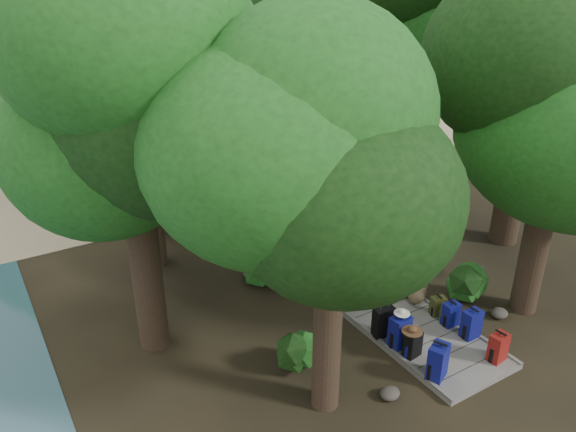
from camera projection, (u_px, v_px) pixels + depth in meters
ground at (335, 273)px, 14.61m from camera, size 120.00×120.00×0.00m
sand_beach at (140, 127)px, 26.97m from camera, size 40.00×22.00×0.02m
boardwalk at (314, 255)px, 15.36m from camera, size 2.00×12.00×0.12m
backpack_left_a at (438, 360)px, 10.67m from camera, size 0.51×0.45×0.80m
backpack_left_b at (413, 343)px, 11.29m from camera, size 0.36×0.28×0.62m
backpack_left_c at (400, 330)px, 11.54m from camera, size 0.45×0.34×0.78m
backpack_right_a at (499, 346)px, 11.15m from camera, size 0.40×0.31×0.67m
backpack_right_b at (472, 323)px, 11.83m from camera, size 0.40×0.28×0.71m
backpack_right_c at (451, 313)px, 12.24m from camera, size 0.36×0.26×0.60m
backpack_right_d at (438, 305)px, 12.62m from camera, size 0.37×0.30×0.49m
duffel_right_khaki at (413, 289)px, 13.30m from camera, size 0.64×0.72×0.40m
suitcase_on_boardwalk at (383, 322)px, 11.88m from camera, size 0.47×0.29×0.68m
lone_suitcase_on_sand at (218, 167)px, 20.85m from camera, size 0.45×0.27×0.70m
hat_brown at (412, 329)px, 11.10m from camera, size 0.42×0.42×0.13m
hat_white at (402, 311)px, 11.38m from camera, size 0.33×0.33×0.11m
kayak at (129, 174)px, 20.69m from camera, size 1.13×3.22×0.32m
sun_lounger at (250, 140)px, 24.09m from camera, size 0.82×1.83×0.57m
tree_right_a at (559, 134)px, 11.35m from camera, size 5.08×5.08×8.46m
tree_right_b at (539, 39)px, 13.92m from camera, size 6.29×6.29×11.23m
tree_right_c at (424, 58)px, 15.57m from camera, size 5.69×5.69×9.85m
tree_right_d at (395, 45)px, 18.48m from camera, size 5.27×5.27×9.66m
tree_right_e at (311, 41)px, 20.23m from camera, size 5.21×5.21×9.39m
tree_right_f at (332, 34)px, 23.63m from camera, size 5.04×5.04×8.99m
tree_left_a at (331, 229)px, 8.85m from camera, size 4.31×4.31×7.18m
tree_left_b at (131, 147)px, 10.13m from camera, size 4.85×4.85×8.72m
tree_left_c at (144, 136)px, 13.59m from camera, size 4.05×4.05×7.05m
tree_back_a at (102, 38)px, 23.47m from camera, size 5.03×5.03×8.71m
tree_back_b at (169, 9)px, 25.58m from camera, size 5.93×5.93×10.59m
tree_back_c at (235, 29)px, 26.83m from camera, size 4.79×4.79×8.62m
tree_back_d at (1, 57)px, 21.01m from camera, size 4.85×4.85×8.08m
palm_right_a at (310, 73)px, 19.74m from camera, size 4.38×4.38×7.47m
palm_right_b at (275, 33)px, 23.75m from camera, size 4.69×4.69×9.06m
palm_right_c at (217, 52)px, 24.07m from camera, size 4.71×4.71×7.50m
palm_left_a at (104, 126)px, 15.93m from camera, size 3.91×3.91×6.21m
rock_left_a at (390, 393)px, 10.44m from camera, size 0.39×0.35×0.21m
rock_left_b at (309, 348)px, 11.65m from camera, size 0.39×0.35×0.21m
rock_left_c at (252, 272)px, 14.38m from camera, size 0.48×0.44×0.27m
rock_left_d at (216, 252)px, 15.48m from camera, size 0.30×0.27×0.17m
rock_right_a at (499, 313)px, 12.77m from camera, size 0.40×0.36×0.22m
rock_right_b at (433, 267)px, 14.61m from camera, size 0.51×0.46×0.28m
rock_right_c at (359, 235)px, 16.40m from camera, size 0.32×0.29×0.18m
shrub_left_a at (297, 348)px, 11.14m from camera, size 0.97×0.97×0.87m
shrub_left_b at (266, 269)px, 13.99m from camera, size 0.89×0.89×0.80m
shrub_left_c at (173, 214)px, 16.55m from camera, size 1.27×1.27×1.14m
shrub_right_a at (468, 282)px, 13.24m from camera, size 1.11×1.11×1.00m
shrub_right_b at (351, 200)px, 17.41m from camera, size 1.37×1.37×1.24m
shrub_right_c at (292, 185)px, 19.22m from camera, size 0.77×0.77×0.69m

